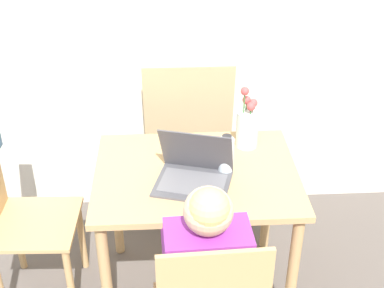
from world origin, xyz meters
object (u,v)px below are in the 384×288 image
chair_spare (2,190)px  person_seated (205,267)px  flower_vase (247,126)px  laptop (194,170)px  water_bottle (226,155)px

chair_spare → person_seated: bearing=-120.1°
flower_vase → chair_spare: bearing=-170.9°
person_seated → laptop: size_ratio=2.84×
person_seated → chair_spare: bearing=-34.7°
chair_spare → person_seated: 1.06m
flower_vase → water_bottle: size_ratio=1.70×
flower_vase → person_seated: bearing=-109.0°
flower_vase → water_bottle: 0.25m
chair_spare → laptop: laptop is taller
person_seated → laptop: 0.48m
person_seated → laptop: person_seated is taller
chair_spare → water_bottle: 1.05m
water_bottle → laptop: bearing=-155.5°
chair_spare → water_bottle: chair_spare is taller
chair_spare → water_bottle: size_ratio=5.22×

